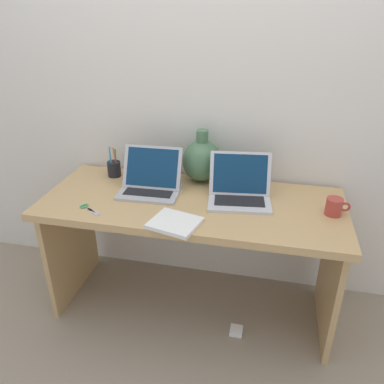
{
  "coord_description": "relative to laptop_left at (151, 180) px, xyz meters",
  "views": [
    {
      "loc": [
        0.38,
        -1.75,
        1.67
      ],
      "look_at": [
        0.0,
        0.0,
        0.77
      ],
      "focal_mm": 35.81,
      "sensor_mm": 36.0,
      "label": 1
    }
  ],
  "objects": [
    {
      "name": "green_vase",
      "position": [
        0.25,
        0.2,
        0.06
      ],
      "size": [
        0.23,
        0.23,
        0.3
      ],
      "color": "#47704C",
      "rests_on": "desk"
    },
    {
      "name": "coffee_mug",
      "position": [
        0.96,
        -0.06,
        -0.02
      ],
      "size": [
        0.12,
        0.08,
        0.09
      ],
      "color": "#B23D33",
      "rests_on": "desk"
    },
    {
      "name": "notebook_stack",
      "position": [
        0.22,
        -0.33,
        -0.05
      ],
      "size": [
        0.26,
        0.24,
        0.02
      ],
      "primitive_type": "cube",
      "rotation": [
        0.0,
        0.0,
        -0.25
      ],
      "color": "white",
      "rests_on": "desk"
    },
    {
      "name": "power_brick",
      "position": [
        0.54,
        -0.23,
        -0.77
      ],
      "size": [
        0.07,
        0.07,
        0.03
      ],
      "primitive_type": "cube",
      "color": "white",
      "rests_on": "ground"
    },
    {
      "name": "desk",
      "position": [
        0.25,
        -0.07,
        -0.21
      ],
      "size": [
        1.59,
        0.65,
        0.72
      ],
      "color": "tan",
      "rests_on": "ground"
    },
    {
      "name": "back_wall",
      "position": [
        0.25,
        0.3,
        0.41
      ],
      "size": [
        4.4,
        0.04,
        2.4
      ],
      "primitive_type": "cube",
      "color": "silver",
      "rests_on": "ground"
    },
    {
      "name": "laptop_right",
      "position": [
        0.49,
        0.01,
        -0.0
      ],
      "size": [
        0.35,
        0.3,
        0.24
      ],
      "color": "silver",
      "rests_on": "desk"
    },
    {
      "name": "pen_cup",
      "position": [
        -0.28,
        0.14,
        -0.01
      ],
      "size": [
        0.08,
        0.08,
        0.19
      ],
      "color": "black",
      "rests_on": "desk"
    },
    {
      "name": "ground_plane",
      "position": [
        0.25,
        -0.07,
        -0.79
      ],
      "size": [
        6.0,
        6.0,
        0.0
      ],
      "primitive_type": "plane",
      "color": "gray"
    },
    {
      "name": "scissors",
      "position": [
        -0.25,
        -0.27,
        -0.06
      ],
      "size": [
        0.14,
        0.1,
        0.01
      ],
      "color": "#B7B7BC",
      "rests_on": "desk"
    },
    {
      "name": "laptop_left",
      "position": [
        0.0,
        0.0,
        0.0
      ],
      "size": [
        0.33,
        0.26,
        0.23
      ],
      "color": "#B2B2B7",
      "rests_on": "desk"
    }
  ]
}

